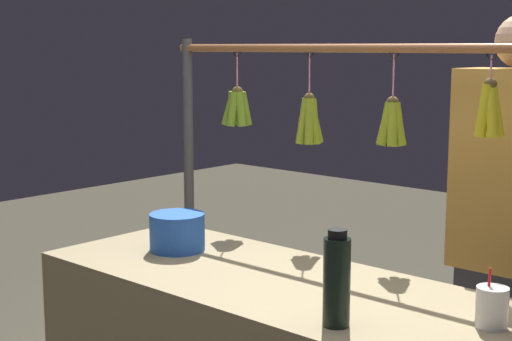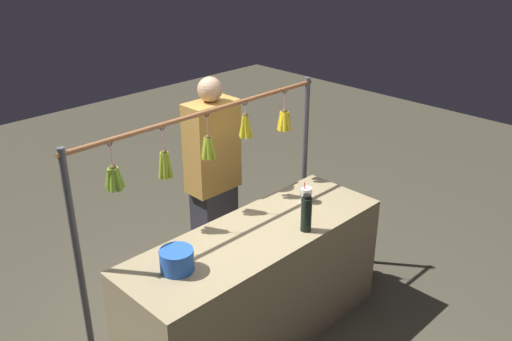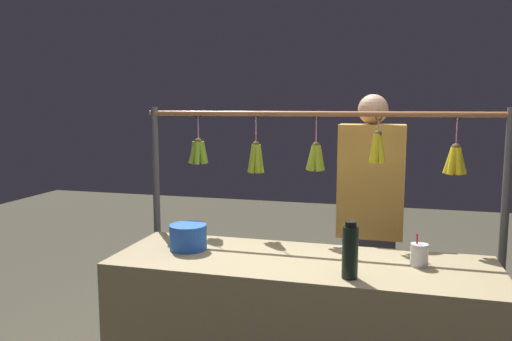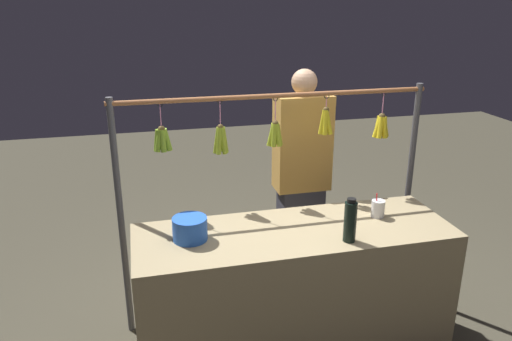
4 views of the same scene
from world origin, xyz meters
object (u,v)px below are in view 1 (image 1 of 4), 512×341
(water_bottle, at_px, (337,280))
(blue_bucket, at_px, (177,232))
(vendor_person, at_px, (511,260))
(drink_cup, at_px, (492,307))

(water_bottle, height_order, blue_bucket, water_bottle)
(water_bottle, relative_size, blue_bucket, 1.31)
(water_bottle, relative_size, vendor_person, 0.15)
(water_bottle, distance_m, drink_cup, 0.43)
(drink_cup, height_order, vendor_person, vendor_person)
(blue_bucket, xyz_separation_m, vendor_person, (-0.96, -0.78, -0.09))
(water_bottle, bearing_deg, vendor_person, -92.72)
(water_bottle, relative_size, drink_cup, 1.66)
(blue_bucket, distance_m, drink_cup, 1.23)
(blue_bucket, relative_size, drink_cup, 1.27)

